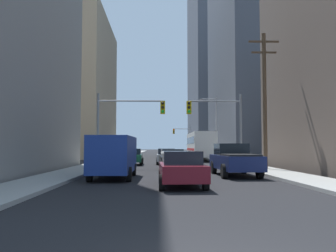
{
  "coord_description": "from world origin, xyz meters",
  "views": [
    {
      "loc": [
        -0.99,
        -4.33,
        1.72
      ],
      "look_at": [
        0.0,
        28.24,
        3.67
      ],
      "focal_mm": 36.76,
      "sensor_mm": 36.0,
      "label": 1
    }
  ],
  "objects": [
    {
      "name": "building_right_mid_block",
      "position": [
        16.27,
        51.52,
        15.87
      ],
      "size": [
        14.33,
        24.13,
        31.74
      ],
      "primitive_type": "cube",
      "color": "#4C515B",
      "rests_on": "ground"
    },
    {
      "name": "sedan_silver",
      "position": [
        -0.14,
        29.18,
        0.77
      ],
      "size": [
        1.95,
        4.22,
        1.52
      ],
      "color": "#B7BABF",
      "rests_on": "ground"
    },
    {
      "name": "street_lamp_right",
      "position": [
        5.58,
        35.5,
        4.5
      ],
      "size": [
        2.03,
        0.32,
        7.5
      ],
      "color": "gray",
      "rests_on": "ground"
    },
    {
      "name": "utility_pole_right",
      "position": [
        6.69,
        19.91,
        5.23
      ],
      "size": [
        2.2,
        0.28,
        9.91
      ],
      "color": "brown",
      "rests_on": "ground"
    },
    {
      "name": "sidewalk_right",
      "position": [
        6.44,
        50.0,
        0.07
      ],
      "size": [
        2.52,
        160.0,
        0.15
      ],
      "primitive_type": "cube",
      "color": "#9E9E99",
      "rests_on": "ground"
    },
    {
      "name": "building_right_far_highrise",
      "position": [
        19.44,
        93.65,
        26.71
      ],
      "size": [
        20.99,
        29.71,
        53.41
      ],
      "primitive_type": "cube",
      "color": "#4C515B",
      "rests_on": "ground"
    },
    {
      "name": "sidewalk_left",
      "position": [
        -6.44,
        50.0,
        0.07
      ],
      "size": [
        2.52,
        160.0,
        0.15
      ],
      "primitive_type": "cube",
      "color": "#9E9E99",
      "rests_on": "ground"
    },
    {
      "name": "cargo_van_blue",
      "position": [
        -3.34,
        14.29,
        1.29
      ],
      "size": [
        2.16,
        5.26,
        2.26
      ],
      "color": "navy",
      "rests_on": "ground"
    },
    {
      "name": "traffic_signal_near_right",
      "position": [
        3.83,
        23.31,
        4.08
      ],
      "size": [
        4.51,
        0.44,
        6.0
      ],
      "color": "gray",
      "rests_on": "ground"
    },
    {
      "name": "pickup_truck_navy",
      "position": [
        3.54,
        15.91,
        0.93
      ],
      "size": [
        2.2,
        5.46,
        1.9
      ],
      "color": "#141E4C",
      "rests_on": "ground"
    },
    {
      "name": "sedan_green",
      "position": [
        -3.35,
        27.99,
        0.77
      ],
      "size": [
        1.95,
        4.23,
        1.52
      ],
      "color": "#195938",
      "rests_on": "ground"
    },
    {
      "name": "traffic_signal_near_left",
      "position": [
        -3.38,
        23.31,
        4.12
      ],
      "size": [
        5.48,
        0.44,
        6.0
      ],
      "color": "gray",
      "rests_on": "ground"
    },
    {
      "name": "traffic_signal_far_right",
      "position": [
        4.22,
        66.95,
        4.04
      ],
      "size": [
        3.68,
        0.44,
        6.0
      ],
      "color": "gray",
      "rests_on": "ground"
    },
    {
      "name": "sedan_maroon",
      "position": [
        0.04,
        10.47,
        0.77
      ],
      "size": [
        1.95,
        4.24,
        1.52
      ],
      "color": "maroon",
      "rests_on": "ground"
    },
    {
      "name": "city_bus",
      "position": [
        4.34,
        38.47,
        1.93
      ],
      "size": [
        2.67,
        11.53,
        3.4
      ],
      "color": "silver",
      "rests_on": "ground"
    },
    {
      "name": "sedan_black",
      "position": [
        0.11,
        21.84,
        0.77
      ],
      "size": [
        1.96,
        4.27,
        1.52
      ],
      "color": "black",
      "rests_on": "ground"
    },
    {
      "name": "building_left_mid_office",
      "position": [
        -20.47,
        51.06,
        11.06
      ],
      "size": [
        22.98,
        22.06,
        22.12
      ],
      "primitive_type": "cube",
      "color": "tan",
      "rests_on": "ground"
    }
  ]
}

